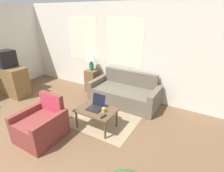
% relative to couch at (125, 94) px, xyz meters
% --- Properties ---
extents(wall_back, '(6.81, 0.06, 2.60)m').
position_rel_couch_xyz_m(wall_back, '(-0.92, 0.45, 1.04)').
color(wall_back, silver).
rests_on(wall_back, ground_plane).
extents(rug, '(1.48, 1.90, 0.01)m').
position_rel_couch_xyz_m(rug, '(-0.02, -0.70, -0.26)').
color(rug, '#9E8966').
rests_on(rug, ground_plane).
extents(couch, '(1.84, 0.86, 0.83)m').
position_rel_couch_xyz_m(couch, '(0.00, 0.00, 0.00)').
color(couch, '#665B4C').
rests_on(couch, ground_plane).
extents(armchair, '(0.76, 0.82, 0.84)m').
position_rel_couch_xyz_m(armchair, '(-0.77, -2.13, 0.01)').
color(armchair, brown).
rests_on(armchair, ground_plane).
extents(tv_dresser, '(1.15, 0.50, 0.87)m').
position_rel_couch_xyz_m(tv_dresser, '(-3.19, -1.25, 0.17)').
color(tv_dresser, brown).
rests_on(tv_dresser, ground_plane).
extents(television, '(0.40, 0.47, 0.47)m').
position_rel_couch_xyz_m(television, '(-3.19, -1.25, 0.84)').
color(television, black).
rests_on(television, tv_dresser).
extents(side_table, '(0.35, 0.35, 0.69)m').
position_rel_couch_xyz_m(side_table, '(-1.24, 0.17, 0.08)').
color(side_table, brown).
rests_on(side_table, ground_plane).
extents(table_lamp, '(0.30, 0.30, 0.58)m').
position_rel_couch_xyz_m(table_lamp, '(-1.24, 0.17, 0.82)').
color(table_lamp, '#1E8451').
rests_on(table_lamp, side_table).
extents(coffee_table, '(0.82, 0.57, 0.44)m').
position_rel_couch_xyz_m(coffee_table, '(-0.02, -1.33, 0.12)').
color(coffee_table, brown).
rests_on(coffee_table, ground_plane).
extents(laptop, '(0.30, 0.33, 0.27)m').
position_rel_couch_xyz_m(laptop, '(-0.06, -1.28, 0.24)').
color(laptop, black).
rests_on(laptop, coffee_table).
extents(cup_navy, '(0.08, 0.08, 0.10)m').
position_rel_couch_xyz_m(cup_navy, '(0.16, -1.34, 0.23)').
color(cup_navy, gold).
rests_on(cup_navy, coffee_table).
extents(tv_remote, '(0.07, 0.16, 0.02)m').
position_rel_couch_xyz_m(tv_remote, '(0.26, -1.49, 0.19)').
color(tv_remote, black).
rests_on(tv_remote, coffee_table).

